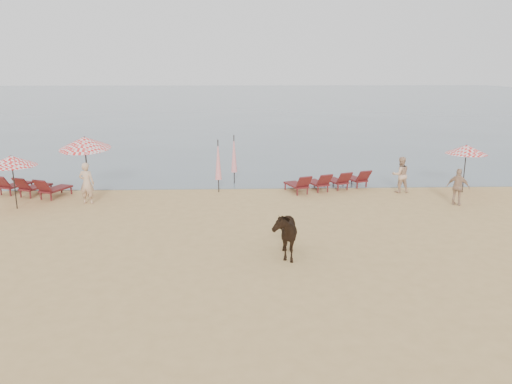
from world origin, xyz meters
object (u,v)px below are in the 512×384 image
Objects in this scene: umbrella_closed_left at (234,154)px; beachgoer_right_b at (458,187)px; umbrella_open_left_b at (85,143)px; lounger_cluster_left at (32,186)px; umbrella_open_left_a at (11,161)px; lounger_cluster_right at (329,181)px; umbrella_open_right at (467,149)px; cow at (283,232)px; beachgoer_right_a at (400,175)px; umbrella_closed_right at (218,160)px; beachgoer_left at (87,183)px.

umbrella_closed_left is 10.23m from beachgoer_right_b.
umbrella_open_left_b reaches higher than umbrella_closed_left.
lounger_cluster_left is 2.60m from umbrella_open_left_a.
umbrella_open_left_a reaches higher than lounger_cluster_right.
umbrella_open_right reaches higher than cow.
lounger_cluster_left is 1.53× the size of umbrella_open_left_a.
umbrella_open_right is 1.34× the size of beachgoer_right_a.
umbrella_closed_left is 9.90m from cow.
umbrella_open_right is at bearing -83.82° from beachgoer_right_b.
umbrella_open_left_a is 11.79m from cow.
umbrella_open_left_a is 1.23× the size of cow.
lounger_cluster_right is 11.05m from umbrella_open_left_b.
umbrella_open_left_b is 16.89m from umbrella_open_right.
umbrella_open_right is 1.24× the size of cow.
umbrella_open_left_a is 9.73m from umbrella_closed_left.
umbrella_closed_left is at bearing 67.03° from umbrella_closed_right.
umbrella_open_left_b is at bearing 53.58° from umbrella_open_left_a.
beachgoer_left is at bearing 140.68° from cow.
lounger_cluster_left is 2.18× the size of beachgoer_right_b.
beachgoer_right_b is at bearing 14.87° from umbrella_open_left_a.
lounger_cluster_right is at bearing -170.74° from umbrella_open_right.
lounger_cluster_left is 13.41m from lounger_cluster_right.
umbrella_open_right is 10.69m from umbrella_closed_left.
umbrella_open_right reaches higher than beachgoer_left.
umbrella_open_right reaches higher than beachgoer_right_b.
umbrella_closed_left reaches higher than umbrella_open_right.
lounger_cluster_right is 1.71× the size of umbrella_closed_right.
umbrella_closed_left is at bearing 0.13° from umbrella_open_left_b.
cow is at bearing -123.59° from umbrella_open_right.
lounger_cluster_right is at bearing -17.95° from umbrella_closed_left.
beachgoer_right_a reaches higher than lounger_cluster_left.
cow is (7.96, -7.45, -1.65)m from umbrella_open_left_b.
cow is at bearing 70.75° from beachgoer_right_b.
umbrella_closed_left is (-4.41, 1.43, 1.06)m from lounger_cluster_right.
umbrella_open_left_a is (-13.19, -2.74, 1.55)m from lounger_cluster_right.
umbrella_closed_left is at bearing 10.69° from beachgoer_right_b.
umbrella_open_left_b is at bearing -173.65° from umbrella_closed_right.
umbrella_open_left_a reaches higher than beachgoer_left.
lounger_cluster_right is at bearing 2.66° from umbrella_closed_right.
lounger_cluster_right is 5.64m from beachgoer_right_b.
umbrella_closed_right is at bearing 161.27° from lounger_cluster_right.
beachgoer_left is at bearing -94.99° from umbrella_open_left_b.
umbrella_closed_left is 1.81m from umbrella_closed_right.
lounger_cluster_right is 6.29m from umbrella_open_right.
umbrella_open_right is 3.11m from beachgoer_right_a.
umbrella_closed_right is (-11.17, 0.48, -0.49)m from umbrella_open_right.
lounger_cluster_left is 2.04× the size of beachgoer_right_a.
lounger_cluster_right is at bearing 71.02° from cow.
cow is at bearing -13.22° from umbrella_open_left_a.
umbrella_closed_left is 1.38× the size of beachgoer_left.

